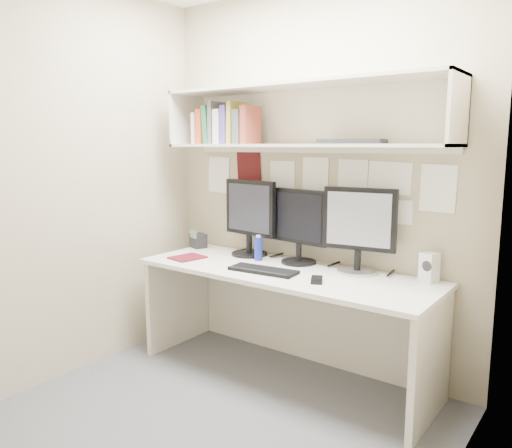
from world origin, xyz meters
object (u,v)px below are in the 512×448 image
Objects in this scene: monitor_left at (250,216)px; monitor_center at (300,224)px; monitor_right at (359,228)px; speaker at (429,267)px; keyboard at (263,270)px; desk at (284,323)px; desk_phone at (198,240)px; maroon_notebook at (188,258)px.

monitor_center is at bearing 8.02° from monitor_left.
monitor_left is at bearing 171.38° from monitor_right.
monitor_right is at bearing -156.57° from speaker.
monitor_center is 1.14× the size of keyboard.
keyboard is at bearing -120.01° from desk.
monitor_center reaches higher than desk_phone.
monitor_right reaches higher than desk.
monitor_right is at bearing 7.19° from monitor_center.
maroon_notebook reaches higher than desk.
speaker is at bearing 21.51° from desk_phone.
speaker is at bearing 17.73° from keyboard.
monitor_right is at bearing 8.01° from monitor_left.
desk_phone is at bearing 154.69° from keyboard.
maroon_notebook is (-0.66, -0.01, -0.00)m from keyboard.
maroon_notebook is (-0.74, -0.14, 0.37)m from desk.
monitor_left reaches higher than desk.
speaker is 1.20× the size of desk_phone.
speaker reaches higher than maroon_notebook.
speaker is (0.44, 0.04, -0.20)m from monitor_right.
desk_phone is (-0.20, 0.33, 0.05)m from maroon_notebook.
monitor_right is 0.48m from speaker.
desk is 8.79× the size of maroon_notebook.
maroon_notebook is at bearing -39.25° from desk_phone.
monitor_right is (0.86, 0.00, -0.00)m from monitor_left.
monitor_right is 1.24m from maroon_notebook.
desk_phone is (-0.92, -0.03, -0.22)m from monitor_center.
desk_phone is at bearing -170.75° from monitor_center.
monitor_right reaches higher than monitor_center.
desk_phone is (-1.79, -0.07, -0.03)m from speaker.
monitor_center is 0.94m from desk_phone.
speaker is at bearing 23.58° from maroon_notebook.
monitor_center is 0.84m from maroon_notebook.
monitor_right is at bearing 26.77° from maroon_notebook.
monitor_left is at bearing -172.78° from monitor_center.
monitor_center is at bearing 36.10° from maroon_notebook.
monitor_center reaches higher than keyboard.
monitor_left is 3.75× the size of desk_phone.
speaker is (0.87, 0.04, -0.18)m from monitor_center.
monitor_left is at bearing 22.99° from desk_phone.
monitor_right is at bearing 20.55° from desk_phone.
desk is 1.04m from desk_phone.
keyboard is 2.52× the size of speaker.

